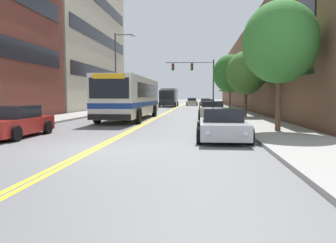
{
  "coord_description": "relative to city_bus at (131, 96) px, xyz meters",
  "views": [
    {
      "loc": [
        3.39,
        -10.08,
        1.72
      ],
      "look_at": [
        -0.09,
        25.9,
        -1.11
      ],
      "focal_mm": 35.0,
      "sensor_mm": 36.0,
      "label": 1
    }
  ],
  "objects": [
    {
      "name": "ground_plane",
      "position": [
        1.67,
        23.18,
        -1.7
      ],
      "size": [
        240.0,
        240.0,
        0.0
      ],
      "primitive_type": "plane",
      "color": "slate"
    },
    {
      "name": "sidewalk_left",
      "position": [
        -5.39,
        23.18,
        -1.64
      ],
      "size": [
        3.12,
        106.0,
        0.13
      ],
      "color": "#9E9B96",
      "rests_on": "ground_plane"
    },
    {
      "name": "sidewalk_right",
      "position": [
        8.73,
        23.18,
        -1.64
      ],
      "size": [
        3.12,
        106.0,
        0.13
      ],
      "color": "#9E9B96",
      "rests_on": "ground_plane"
    },
    {
      "name": "centre_line",
      "position": [
        1.67,
        23.18,
        -1.7
      ],
      "size": [
        0.34,
        106.0,
        0.01
      ],
      "color": "yellow",
      "rests_on": "ground_plane"
    },
    {
      "name": "storefront_row_right",
      "position": [
        14.52,
        23.18,
        3.28
      ],
      "size": [
        9.1,
        68.0,
        9.98
      ],
      "color": "brown",
      "rests_on": "ground_plane"
    },
    {
      "name": "city_bus",
      "position": [
        0.0,
        0.0,
        0.0
      ],
      "size": [
        2.9,
        11.72,
        3.0
      ],
      "color": "silver",
      "rests_on": "ground_plane"
    },
    {
      "name": "car_red_parked_left_near",
      "position": [
        -2.75,
        -10.99,
        -1.1
      ],
      "size": [
        2.11,
        4.27,
        1.31
      ],
      "color": "maroon",
      "rests_on": "ground_plane"
    },
    {
      "name": "car_white_parked_left_mid",
      "position": [
        -2.65,
        11.0,
        -1.09
      ],
      "size": [
        2.11,
        4.34,
        1.33
      ],
      "color": "white",
      "rests_on": "ground_plane"
    },
    {
      "name": "car_black_parked_left_far",
      "position": [
        -2.72,
        18.43,
        -1.05
      ],
      "size": [
        2.15,
        4.25,
        1.41
      ],
      "color": "black",
      "rests_on": "ground_plane"
    },
    {
      "name": "car_silver_parked_right_foreground",
      "position": [
        5.96,
        -10.94,
        -1.14
      ],
      "size": [
        2.0,
        4.21,
        1.23
      ],
      "color": "#B7B7BC",
      "rests_on": "ground_plane"
    },
    {
      "name": "car_charcoal_parked_right_mid",
      "position": [
        6.03,
        16.41,
        -1.09
      ],
      "size": [
        2.05,
        4.17,
        1.3
      ],
      "color": "#232328",
      "rests_on": "ground_plane"
    },
    {
      "name": "car_navy_parked_right_far",
      "position": [
        5.99,
        29.0,
        -1.1
      ],
      "size": [
        1.97,
        4.54,
        1.31
      ],
      "color": "#19234C",
      "rests_on": "ground_plane"
    },
    {
      "name": "car_beige_parked_right_end",
      "position": [
        6.0,
        0.87,
        -1.07
      ],
      "size": [
        2.08,
        4.34,
        1.33
      ],
      "color": "#BCAD89",
      "rests_on": "ground_plane"
    },
    {
      "name": "car_champagne_moving_lead",
      "position": [
        3.68,
        35.29,
        -1.07
      ],
      "size": [
        2.03,
        4.4,
        1.35
      ],
      "color": "beige",
      "rests_on": "ground_plane"
    },
    {
      "name": "box_truck",
      "position": [
        0.14,
        28.6,
        -0.18
      ],
      "size": [
        2.65,
        7.5,
        2.92
      ],
      "color": "#232328",
      "rests_on": "ground_plane"
    },
    {
      "name": "traffic_signal_mast",
      "position": [
        4.68,
        20.51,
        2.99
      ],
      "size": [
        6.49,
        0.38,
        6.56
      ],
      "color": "#47474C",
      "rests_on": "ground_plane"
    },
    {
      "name": "street_lamp_left_near",
      "position": [
        -3.35,
        -10.46,
        3.67
      ],
      "size": [
        2.31,
        0.28,
        9.18
      ],
      "color": "#47474C",
      "rests_on": "ground_plane"
    },
    {
      "name": "street_lamp_left_far",
      "position": [
        -3.33,
        9.58,
        3.11
      ],
      "size": [
        2.27,
        0.28,
        8.12
      ],
      "color": "#47474C",
      "rests_on": "ground_plane"
    },
    {
      "name": "street_tree_right_near",
      "position": [
        8.63,
        -8.56,
        2.41
      ],
      "size": [
        3.35,
        3.35,
        5.83
      ],
      "color": "brown",
      "rests_on": "sidewalk_right"
    },
    {
      "name": "street_tree_right_mid",
      "position": [
        8.66,
        2.35,
        1.82
      ],
      "size": [
        3.08,
        3.08,
        5.09
      ],
      "color": "brown",
      "rests_on": "sidewalk_right"
    },
    {
      "name": "street_tree_right_far",
      "position": [
        8.22,
        11.09,
        2.36
      ],
      "size": [
        3.59,
        3.59,
        5.91
      ],
      "color": "brown",
      "rests_on": "sidewalk_right"
    }
  ]
}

